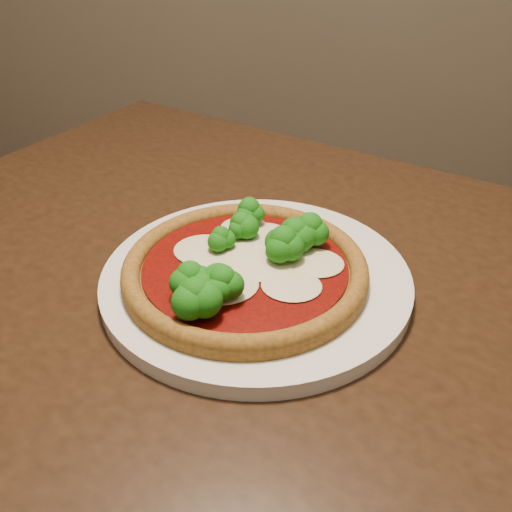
# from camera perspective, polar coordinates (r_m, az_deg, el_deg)

# --- Properties ---
(dining_table) EXTENTS (1.31, 1.21, 0.75)m
(dining_table) POSITION_cam_1_polar(r_m,az_deg,el_deg) (0.71, -2.41, -9.89)
(dining_table) COLOR black
(dining_table) RESTS_ON floor
(plate) EXTENTS (0.35, 0.35, 0.02)m
(plate) POSITION_cam_1_polar(r_m,az_deg,el_deg) (0.65, -0.00, -2.29)
(plate) COLOR silver
(plate) RESTS_ON dining_table
(pizza) EXTENTS (0.27, 0.27, 0.06)m
(pizza) POSITION_cam_1_polar(r_m,az_deg,el_deg) (0.62, -0.94, -0.78)
(pizza) COLOR #8E6022
(pizza) RESTS_ON plate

